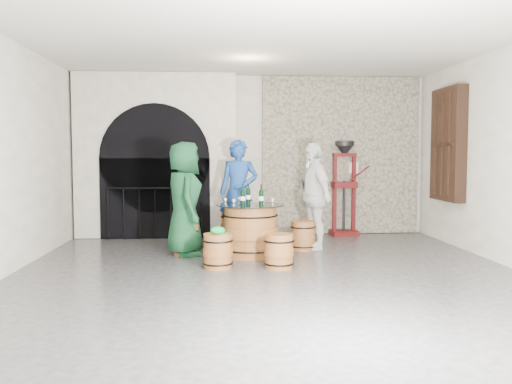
{
  "coord_description": "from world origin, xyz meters",
  "views": [
    {
      "loc": [
        -0.65,
        -6.99,
        1.63
      ],
      "look_at": [
        -0.11,
        1.24,
        1.05
      ],
      "focal_mm": 38.0,
      "sensor_mm": 36.0,
      "label": 1
    }
  ],
  "objects": [
    {
      "name": "stone_facing_panel",
      "position": [
        1.8,
        3.94,
        1.6
      ],
      "size": [
        3.2,
        0.12,
        3.18
      ],
      "primitive_type": "cube",
      "color": "gray",
      "rests_on": "ground"
    },
    {
      "name": "person_blue",
      "position": [
        -0.32,
        2.62,
        0.95
      ],
      "size": [
        0.75,
        0.56,
        1.89
      ],
      "primitive_type": "imported",
      "rotation": [
        0.0,
        0.0,
        -0.16
      ],
      "color": "navy",
      "rests_on": "ground"
    },
    {
      "name": "barrel_stool_left",
      "position": [
        -1.2,
        1.7,
        0.25
      ],
      "size": [
        0.44,
        0.44,
        0.5
      ],
      "color": "brown",
      "rests_on": "ground"
    },
    {
      "name": "tasting_glass_f",
      "position": [
        -0.57,
        1.64,
        0.88
      ],
      "size": [
        0.05,
        0.05,
        0.1
      ],
      "primitive_type": null,
      "color": "#C48226",
      "rests_on": "barrel_table"
    },
    {
      "name": "tasting_glass_a",
      "position": [
        -0.44,
        1.45,
        0.88
      ],
      "size": [
        0.05,
        0.05,
        0.1
      ],
      "primitive_type": null,
      "color": "#C48226",
      "rests_on": "barrel_table"
    },
    {
      "name": "person_green",
      "position": [
        -1.22,
        1.71,
        0.91
      ],
      "size": [
        0.75,
        0.99,
        1.83
      ],
      "primitive_type": "imported",
      "rotation": [
        0.0,
        0.0,
        1.78
      ],
      "color": "#103A20",
      "rests_on": "ground"
    },
    {
      "name": "tasting_glass_e",
      "position": [
        0.17,
        1.5,
        0.88
      ],
      "size": [
        0.05,
        0.05,
        0.1
      ],
      "primitive_type": null,
      "color": "#C48226",
      "rests_on": "barrel_table"
    },
    {
      "name": "barrel_stool_near_left",
      "position": [
        -0.69,
        0.67,
        0.25
      ],
      "size": [
        0.44,
        0.44,
        0.5
      ],
      "color": "brown",
      "rests_on": "ground"
    },
    {
      "name": "wine_bottle_center",
      "position": [
        -0.01,
        1.49,
        0.96
      ],
      "size": [
        0.08,
        0.08,
        0.32
      ],
      "color": "black",
      "rests_on": "barrel_table"
    },
    {
      "name": "person_white",
      "position": [
        0.93,
        2.13,
        0.91
      ],
      "size": [
        0.73,
        1.15,
        1.83
      ],
      "primitive_type": "imported",
      "rotation": [
        0.0,
        0.0,
        -1.29
      ],
      "color": "silver",
      "rests_on": "ground"
    },
    {
      "name": "side_barrel",
      "position": [
        -0.43,
        2.9,
        0.3
      ],
      "size": [
        0.45,
        0.45,
        0.6
      ],
      "rotation": [
        0.0,
        0.0,
        0.22
      ],
      "color": "brown",
      "rests_on": "ground"
    },
    {
      "name": "tasting_glass_d",
      "position": [
        -0.05,
        1.84,
        0.88
      ],
      "size": [
        0.05,
        0.05,
        0.1
      ],
      "primitive_type": null,
      "color": "#C48226",
      "rests_on": "barrel_table"
    },
    {
      "name": "barrel_table",
      "position": [
        -0.18,
        1.56,
        0.41
      ],
      "size": [
        1.08,
        1.08,
        0.83
      ],
      "color": "brown",
      "rests_on": "ground"
    },
    {
      "name": "wine_bottle_left",
      "position": [
        -0.3,
        1.51,
        0.96
      ],
      "size": [
        0.08,
        0.08,
        0.32
      ],
      "color": "black",
      "rests_on": "barrel_table"
    },
    {
      "name": "green_cap",
      "position": [
        -0.69,
        0.67,
        0.54
      ],
      "size": [
        0.25,
        0.21,
        0.11
      ],
      "color": "#0D943D",
      "rests_on": "barrel_stool_near_left"
    },
    {
      "name": "barrel_stool_right",
      "position": [
        0.74,
        2.03,
        0.25
      ],
      "size": [
        0.44,
        0.44,
        0.5
      ],
      "color": "brown",
      "rests_on": "ground"
    },
    {
      "name": "corking_press",
      "position": [
        1.83,
        3.68,
        1.1
      ],
      "size": [
        0.79,
        0.47,
        1.88
      ],
      "rotation": [
        0.0,
        0.0,
        0.1
      ],
      "color": "#4D0C0D",
      "rests_on": "ground"
    },
    {
      "name": "shuttered_window",
      "position": [
        3.38,
        2.4,
        1.8
      ],
      "size": [
        0.23,
        1.1,
        2.0
      ],
      "color": "black",
      "rests_on": "wall_right"
    },
    {
      "name": "tasting_glass_b",
      "position": [
        0.03,
        1.68,
        0.88
      ],
      "size": [
        0.05,
        0.05,
        0.1
      ],
      "primitive_type": null,
      "color": "#C48226",
      "rests_on": "barrel_table"
    },
    {
      "name": "barrel_stool_far",
      "position": [
        -0.32,
        2.59,
        0.25
      ],
      "size": [
        0.44,
        0.44,
        0.5
      ],
      "color": "brown",
      "rests_on": "ground"
    },
    {
      "name": "barrel_stool_near_right",
      "position": [
        0.18,
        0.59,
        0.25
      ],
      "size": [
        0.44,
        0.44,
        0.5
      ],
      "color": "brown",
      "rests_on": "ground"
    },
    {
      "name": "wall_front",
      "position": [
        0.0,
        -4.0,
        1.6
      ],
      "size": [
        8.0,
        0.0,
        8.0
      ],
      "primitive_type": "plane",
      "rotation": [
        -1.57,
        0.0,
        0.0
      ],
      "color": "beige",
      "rests_on": "ground"
    },
    {
      "name": "wine_bottle_right",
      "position": [
        -0.2,
        1.77,
        0.96
      ],
      "size": [
        0.08,
        0.08,
        0.32
      ],
      "color": "black",
      "rests_on": "barrel_table"
    },
    {
      "name": "control_box",
      "position": [
        2.05,
        3.86,
        1.35
      ],
      "size": [
        0.18,
        0.1,
        0.22
      ],
      "primitive_type": "cube",
      "color": "silver",
      "rests_on": "wall_back"
    },
    {
      "name": "tasting_glass_c",
      "position": [
        -0.35,
        1.81,
        0.88
      ],
      "size": [
        0.05,
        0.05,
        0.1
      ],
      "primitive_type": null,
      "color": "#C48226",
      "rests_on": "barrel_table"
    },
    {
      "name": "ceiling",
      "position": [
        0.0,
        0.0,
        3.2
      ],
      "size": [
        8.0,
        8.0,
        0.0
      ],
      "primitive_type": "plane",
      "rotation": [
        3.14,
        0.0,
        0.0
      ],
      "color": "beige",
      "rests_on": "wall_back"
    },
    {
      "name": "arched_opening",
      "position": [
        -1.9,
        3.74,
        1.58
      ],
      "size": [
        3.1,
        0.6,
        3.19
      ],
      "color": "beige",
      "rests_on": "ground"
    },
    {
      "name": "wall_back",
      "position": [
        0.0,
        4.0,
        1.6
      ],
      "size": [
        8.0,
        0.0,
        8.0
      ],
      "primitive_type": "plane",
      "rotation": [
        1.57,
        0.0,
        0.0
      ],
      "color": "beige",
      "rests_on": "ground"
    },
    {
      "name": "ground",
      "position": [
        0.0,
        0.0,
        0.0
      ],
      "size": [
        8.0,
        8.0,
        0.0
      ],
      "primitive_type": "plane",
      "color": "#29292C",
      "rests_on": "ground"
    }
  ]
}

